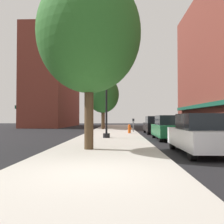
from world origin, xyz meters
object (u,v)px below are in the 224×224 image
at_px(lamppost, 106,93).
at_px(parking_meter_far, 134,124).
at_px(tree_mid, 89,34).
at_px(tree_far, 104,93).
at_px(fire_hydrant, 129,129).
at_px(car_white, 200,134).
at_px(tree_near, 103,95).
at_px(parking_meter_near, 133,123).
at_px(car_green, 168,128).
at_px(car_black, 155,125).

bearing_deg(lamppost, parking_meter_far, 72.18).
height_order(tree_mid, tree_far, tree_mid).
distance_m(fire_hydrant, car_white, 12.22).
relative_size(tree_near, car_white, 1.54).
relative_size(lamppost, parking_meter_near, 4.50).
height_order(lamppost, tree_near, tree_near).
bearing_deg(tree_near, car_green, -68.36).
height_order(lamppost, tree_far, tree_far).
xyz_separation_m(car_white, car_green, (0.00, 6.55, 0.00)).
bearing_deg(car_white, parking_meter_near, 96.09).
bearing_deg(lamppost, car_green, -2.63).
bearing_deg(car_black, lamppost, -122.57).
relative_size(parking_meter_near, tree_near, 0.20).
bearing_deg(parking_meter_far, tree_mid, -101.47).
xyz_separation_m(fire_hydrant, parking_meter_far, (0.49, 1.85, 0.43)).
bearing_deg(tree_far, tree_mid, -87.57).
bearing_deg(tree_far, car_green, -73.39).
relative_size(tree_far, car_black, 1.73).
relative_size(fire_hydrant, car_black, 0.18).
distance_m(tree_mid, tree_far, 25.18).
height_order(tree_far, car_green, tree_far).
relative_size(tree_near, tree_mid, 0.85).
distance_m(fire_hydrant, car_green, 5.95).
distance_m(lamppost, tree_near, 13.55).
bearing_deg(tree_mid, lamppost, 86.11).
bearing_deg(parking_meter_near, car_white, -82.69).
bearing_deg(tree_far, car_white, -77.47).
bearing_deg(car_white, car_black, 88.78).
height_order(tree_far, car_white, tree_far).
bearing_deg(car_green, tree_far, 106.84).
relative_size(tree_mid, car_white, 1.80).
relative_size(car_green, car_black, 1.00).
bearing_deg(tree_near, tree_far, 93.12).
bearing_deg(car_white, car_green, 88.78).
bearing_deg(car_black, fire_hydrant, -153.03).
bearing_deg(tree_far, tree_near, -86.88).
height_order(parking_meter_near, tree_far, tree_far).
distance_m(tree_near, car_black, 9.57).
bearing_deg(tree_mid, tree_near, 92.23).
xyz_separation_m(parking_meter_far, car_green, (1.95, -7.26, -0.14)).
bearing_deg(tree_mid, car_white, -6.57).
relative_size(tree_mid, tree_far, 1.04).
relative_size(fire_hydrant, tree_mid, 0.10).
bearing_deg(car_green, parking_meter_far, 105.26).
relative_size(parking_meter_far, car_green, 0.30).
height_order(parking_meter_near, car_white, car_white).
bearing_deg(lamppost, fire_hydrant, 71.16).
bearing_deg(car_green, parking_meter_near, 102.94).
bearing_deg(car_green, lamppost, 177.59).
height_order(car_white, car_black, same).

